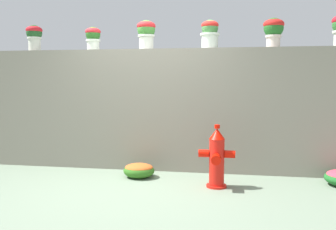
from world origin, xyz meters
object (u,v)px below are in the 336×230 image
(potted_plant_2, at_px, (93,36))
(flower_bush_left, at_px, (139,170))
(potted_plant_5, at_px, (274,29))
(fire_hydrant, at_px, (217,159))
(potted_plant_3, at_px, (146,32))
(potted_plant_4, at_px, (210,32))
(potted_plant_1, at_px, (34,35))

(potted_plant_2, distance_m, flower_bush_left, 2.29)
(potted_plant_5, bearing_deg, fire_hydrant, -130.26)
(potted_plant_2, bearing_deg, potted_plant_5, 0.18)
(potted_plant_3, bearing_deg, potted_plant_4, -1.42)
(potted_plant_5, xyz_separation_m, fire_hydrant, (-0.78, -0.93, -1.79))
(potted_plant_3, xyz_separation_m, flower_bush_left, (0.02, -0.62, -2.08))
(potted_plant_5, height_order, flower_bush_left, potted_plant_5)
(potted_plant_3, bearing_deg, fire_hydrant, -38.87)
(potted_plant_1, bearing_deg, flower_bush_left, -17.87)
(potted_plant_1, distance_m, potted_plant_2, 1.05)
(potted_plant_1, height_order, potted_plant_4, potted_plant_4)
(potted_plant_4, relative_size, flower_bush_left, 0.96)
(flower_bush_left, bearing_deg, potted_plant_1, 162.13)
(potted_plant_5, bearing_deg, flower_bush_left, -162.47)
(potted_plant_2, bearing_deg, potted_plant_4, -0.05)
(potted_plant_4, bearing_deg, flower_bush_left, -148.66)
(flower_bush_left, bearing_deg, potted_plant_2, 146.41)
(potted_plant_3, distance_m, flower_bush_left, 2.17)
(potted_plant_1, bearing_deg, potted_plant_2, -1.58)
(potted_plant_4, bearing_deg, potted_plant_2, 179.95)
(potted_plant_5, distance_m, flower_bush_left, 2.89)
(potted_plant_1, relative_size, potted_plant_3, 0.94)
(potted_plant_2, height_order, potted_plant_4, potted_plant_4)
(potted_plant_5, height_order, fire_hydrant, potted_plant_5)
(potted_plant_2, distance_m, fire_hydrant, 2.84)
(potted_plant_1, relative_size, potted_plant_4, 1.00)
(potted_plant_4, distance_m, flower_bush_left, 2.34)
(potted_plant_1, bearing_deg, potted_plant_5, -0.30)
(potted_plant_1, xyz_separation_m, potted_plant_2, (1.05, -0.03, -0.05))
(potted_plant_5, bearing_deg, potted_plant_3, 179.58)
(potted_plant_4, bearing_deg, potted_plant_3, 178.58)
(fire_hydrant, bearing_deg, flower_bush_left, 164.47)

